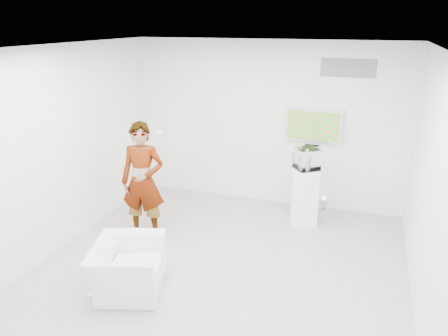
# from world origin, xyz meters

# --- Properties ---
(room) EXTENTS (5.01, 5.01, 3.00)m
(room) POSITION_xyz_m (0.00, 0.00, 1.50)
(room) COLOR #ADAA9E
(room) RESTS_ON ground
(tv) EXTENTS (1.00, 0.08, 0.60)m
(tv) POSITION_xyz_m (0.85, 2.45, 1.55)
(tv) COLOR silver
(tv) RESTS_ON room
(logo_decal) EXTENTS (0.90, 0.02, 0.30)m
(logo_decal) POSITION_xyz_m (1.35, 2.49, 2.55)
(logo_decal) COLOR slate
(logo_decal) RESTS_ON room
(person) EXTENTS (0.75, 0.56, 1.87)m
(person) POSITION_xyz_m (-1.46, 0.45, 0.94)
(person) COLOR silver
(person) RESTS_ON room
(armchair) EXTENTS (1.10, 1.18, 0.64)m
(armchair) POSITION_xyz_m (-0.96, -0.94, 0.32)
(armchair) COLOR silver
(armchair) RESTS_ON room
(pedestal) EXTENTS (0.57, 0.57, 0.97)m
(pedestal) POSITION_xyz_m (0.86, 1.75, 0.49)
(pedestal) COLOR white
(pedestal) RESTS_ON room
(floor_uplight) EXTENTS (0.17, 0.17, 0.25)m
(floor_uplight) POSITION_xyz_m (1.14, 2.36, 0.13)
(floor_uplight) COLOR white
(floor_uplight) RESTS_ON room
(vitrine) EXTENTS (0.49, 0.49, 0.35)m
(vitrine) POSITION_xyz_m (0.86, 1.75, 1.15)
(vitrine) COLOR white
(vitrine) RESTS_ON pedestal
(console) EXTENTS (0.07, 0.17, 0.23)m
(console) POSITION_xyz_m (0.86, 1.75, 1.09)
(console) COLOR white
(console) RESTS_ON pedestal
(wii_remote) EXTENTS (0.04, 0.14, 0.04)m
(wii_remote) POSITION_xyz_m (-1.24, 0.64, 1.68)
(wii_remote) COLOR white
(wii_remote) RESTS_ON person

